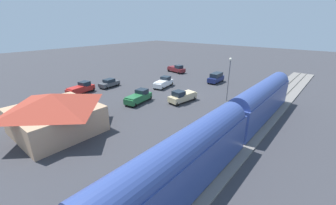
% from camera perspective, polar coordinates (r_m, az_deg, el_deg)
% --- Properties ---
extents(ground_plane, '(200.00, 200.00, 0.00)m').
position_cam_1_polar(ground_plane, '(40.27, 4.80, 1.97)').
color(ground_plane, '#38383D').
extents(railway_track, '(4.80, 70.00, 0.30)m').
position_cam_1_polar(railway_track, '(34.73, 24.04, -2.72)').
color(railway_track, slate).
rests_on(railway_track, ground).
extents(platform, '(3.20, 46.00, 0.30)m').
position_cam_1_polar(platform, '(35.81, 17.98, -1.13)').
color(platform, '#A8A399').
rests_on(platform, ground).
extents(station_building, '(10.09, 9.62, 4.98)m').
position_cam_1_polar(station_building, '(29.22, -28.15, -2.34)').
color(station_building, tan).
rests_on(station_building, ground).
extents(pedestrian_on_platform, '(0.36, 0.36, 1.71)m').
position_cam_1_polar(pedestrian_on_platform, '(43.21, 22.77, 3.49)').
color(pedestrian_on_platform, '#23284C').
rests_on(pedestrian_on_platform, platform).
extents(pedestrian_waiting_far, '(0.36, 0.36, 1.71)m').
position_cam_1_polar(pedestrian_waiting_far, '(43.25, 22.81, 3.49)').
color(pedestrian_waiting_far, '#23284C').
rests_on(pedestrian_waiting_far, platform).
extents(suv_navy, '(2.17, 4.98, 2.22)m').
position_cam_1_polar(suv_navy, '(49.94, 12.79, 6.54)').
color(suv_navy, navy).
rests_on(suv_navy, ground).
extents(sedan_charcoal, '(2.35, 4.68, 1.74)m').
position_cam_1_polar(sedan_charcoal, '(46.90, -15.52, 5.07)').
color(sedan_charcoal, '#47494F').
rests_on(sedan_charcoal, ground).
extents(pickup_white, '(2.97, 5.68, 2.14)m').
position_cam_1_polar(pickup_white, '(45.15, -1.19, 5.44)').
color(pickup_white, white).
rests_on(pickup_white, ground).
extents(pickup_green, '(2.81, 5.65, 2.14)m').
position_cam_1_polar(pickup_green, '(36.38, -7.88, 1.52)').
color(pickup_green, '#236638').
rests_on(pickup_green, ground).
extents(pickup_maroon, '(5.65, 3.15, 2.14)m').
position_cam_1_polar(pickup_maroon, '(59.31, 2.31, 9.05)').
color(pickup_maroon, maroon).
rests_on(pickup_maroon, ground).
extents(pickup_red, '(2.86, 5.66, 2.14)m').
position_cam_1_polar(pickup_red, '(44.25, -22.37, 3.57)').
color(pickup_red, red).
rests_on(pickup_red, ground).
extents(pickup_tan, '(2.64, 5.61, 2.14)m').
position_cam_1_polar(pickup_tan, '(36.43, 3.87, 1.69)').
color(pickup_tan, '#C6B284').
rests_on(pickup_tan, ground).
extents(light_pole_near_platform, '(0.44, 0.44, 7.46)m').
position_cam_1_polar(light_pole_near_platform, '(37.53, 16.12, 7.35)').
color(light_pole_near_platform, '#515156').
rests_on(light_pole_near_platform, ground).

